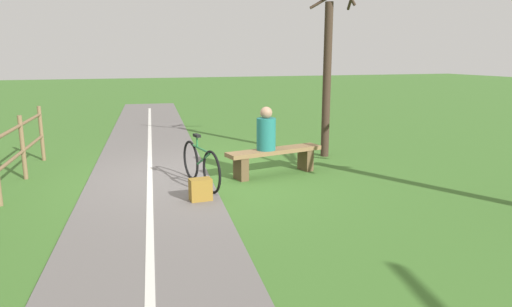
# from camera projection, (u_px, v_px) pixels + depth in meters

# --- Properties ---
(ground_plane) EXTENTS (80.00, 80.00, 0.00)m
(ground_plane) POSITION_uv_depth(u_px,v_px,m) (198.00, 177.00, 8.76)
(ground_plane) COLOR #3D6B28
(paved_path) EXTENTS (5.51, 36.05, 0.02)m
(paved_path) POSITION_uv_depth(u_px,v_px,m) (150.00, 283.00, 4.66)
(paved_path) COLOR #66605E
(paved_path) RESTS_ON ground_plane
(path_centre_line) EXTENTS (3.01, 31.88, 0.00)m
(path_centre_line) POSITION_uv_depth(u_px,v_px,m) (150.00, 282.00, 4.66)
(path_centre_line) COLOR silver
(path_centre_line) RESTS_ON paved_path
(bench) EXTENTS (2.01, 0.77, 0.51)m
(bench) POSITION_uv_depth(u_px,v_px,m) (275.00, 157.00, 8.85)
(bench) COLOR brown
(bench) RESTS_ON ground_plane
(person_seated) EXTENTS (0.43, 0.43, 0.83)m
(person_seated) POSITION_uv_depth(u_px,v_px,m) (266.00, 131.00, 8.65)
(person_seated) COLOR #1E6B66
(person_seated) RESTS_ON bench
(bicycle) EXTENTS (0.35, 1.72, 0.91)m
(bicycle) POSITION_uv_depth(u_px,v_px,m) (201.00, 165.00, 8.08)
(bicycle) COLOR black
(bicycle) RESTS_ON ground_plane
(backpack) EXTENTS (0.36, 0.27, 0.37)m
(backpack) POSITION_uv_depth(u_px,v_px,m) (200.00, 190.00, 7.27)
(backpack) COLOR olive
(backpack) RESTS_ON ground_plane
(tree_mid_field) EXTENTS (1.13, 1.20, 4.42)m
(tree_mid_field) POSITION_uv_depth(u_px,v_px,m) (329.00, 71.00, 10.16)
(tree_mid_field) COLOR #38281E
(tree_mid_field) RESTS_ON ground_plane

